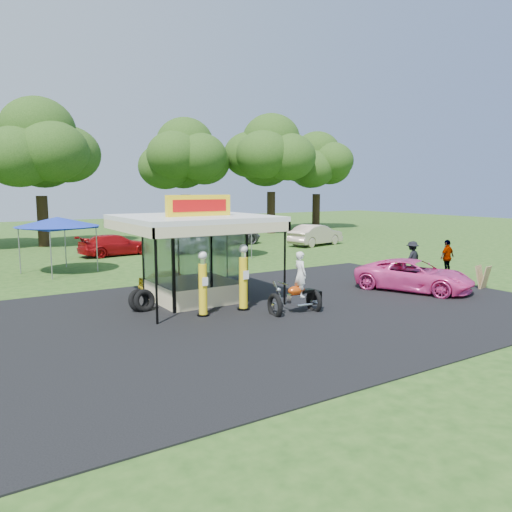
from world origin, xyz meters
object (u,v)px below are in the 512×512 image
object	(u,v)px
spectator_east_b	(447,257)
bg_car_c	(199,240)
kiosk_car	(172,280)
spectator_east_a	(412,258)
bg_car_b	(115,245)
bg_car_d	(226,234)
gas_pump_left	(203,285)
gas_pump_right	(243,279)
motorcycle	(298,289)
gas_station_kiosk	(194,256)
pink_sedan	(414,275)
tent_west	(57,222)
bg_car_e	(316,235)
tent_east	(228,215)
a_frame_sign	(483,277)

from	to	relation	value
spectator_east_b	bg_car_c	bearing A→B (deg)	-70.24
kiosk_car	spectator_east_a	world-z (taller)	spectator_east_a
bg_car_b	bg_car_d	bearing A→B (deg)	-87.33
gas_pump_left	bg_car_c	bearing A→B (deg)	64.52
gas_pump_right	kiosk_car	world-z (taller)	gas_pump_right
gas_pump_right	motorcycle	xyz separation A→B (m)	(1.44, -1.40, -0.27)
gas_station_kiosk	motorcycle	size ratio (longest dim) A/B	2.34
spectator_east_b	bg_car_b	xyz separation A→B (m)	(-12.18, 16.48, -0.21)
gas_station_kiosk	gas_pump_left	distance (m)	2.61
motorcycle	pink_sedan	distance (m)	6.60
gas_pump_right	bg_car_d	bearing A→B (deg)	62.72
gas_pump_right	bg_car_c	xyz separation A→B (m)	(6.04, 16.10, -0.38)
spectator_east_b	tent_west	size ratio (longest dim) A/B	0.43
motorcycle	tent_west	size ratio (longest dim) A/B	0.55
bg_car_e	tent_west	bearing A→B (deg)	84.49
gas_station_kiosk	tent_east	size ratio (longest dim) A/B	1.28
tent_east	kiosk_car	bearing A→B (deg)	-131.55
bg_car_d	tent_east	size ratio (longest dim) A/B	1.36
motorcycle	bg_car_e	xyz separation A→B (m)	(14.00, 16.18, -0.09)
bg_car_b	tent_west	world-z (taller)	tent_west
gas_pump_left	pink_sedan	size ratio (longest dim) A/B	0.47
a_frame_sign	bg_car_b	size ratio (longest dim) A/B	0.22
bg_car_b	motorcycle	bearing A→B (deg)	175.26
gas_pump_left	a_frame_sign	world-z (taller)	gas_pump_left
a_frame_sign	bg_car_c	xyz separation A→B (m)	(-4.86, 18.46, 0.27)
spectator_east_b	bg_car_d	world-z (taller)	spectator_east_b
gas_pump_left	tent_east	bearing A→B (deg)	57.49
spectator_east_b	gas_station_kiosk	bearing A→B (deg)	-10.29
kiosk_car	tent_west	bearing A→B (deg)	22.27
pink_sedan	tent_east	size ratio (longest dim) A/B	1.16
bg_car_c	bg_car_e	xyz separation A→B (m)	(9.40, -1.33, 0.02)
gas_station_kiosk	motorcycle	world-z (taller)	gas_station_kiosk
gas_pump_left	spectator_east_b	bearing A→B (deg)	3.53
motorcycle	pink_sedan	size ratio (longest dim) A/B	0.47
pink_sedan	gas_pump_left	bearing A→B (deg)	150.25
gas_pump_left	bg_car_d	bearing A→B (deg)	58.98
pink_sedan	bg_car_e	size ratio (longest dim) A/B	1.00
a_frame_sign	bg_car_d	xyz separation A→B (m)	(-1.11, 21.35, 0.28)
spectator_east_b	bg_car_b	world-z (taller)	spectator_east_b
gas_pump_right	tent_east	size ratio (longest dim) A/B	0.58
spectator_east_b	kiosk_car	bearing A→B (deg)	-19.25
gas_pump_left	bg_car_d	distance (m)	22.18
motorcycle	pink_sedan	bearing A→B (deg)	8.77
tent_east	bg_car_e	bearing A→B (deg)	10.88
gas_station_kiosk	bg_car_d	xyz separation A→B (m)	(10.63, 16.62, -0.98)
kiosk_car	bg_car_c	distance (m)	13.42
pink_sedan	tent_east	bearing A→B (deg)	71.29
a_frame_sign	spectator_east_a	bearing A→B (deg)	72.09
gas_station_kiosk	pink_sedan	bearing A→B (deg)	-20.75
gas_station_kiosk	bg_car_e	xyz separation A→B (m)	(16.27, 12.41, -0.97)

